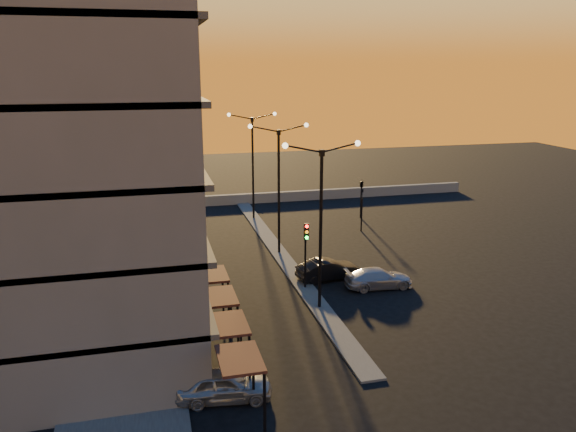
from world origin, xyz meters
The scene contains 14 objects.
ground centered at (0.00, 0.00, 0.00)m, with size 120.00×120.00×0.00m, color black.
sidewalk_west centered at (-10.50, 4.00, 0.06)m, with size 5.00×40.00×0.12m, color #4C4C4A.
median centered at (0.00, 10.00, 0.06)m, with size 1.20×36.00×0.12m, color #4C4C4A.
parapet centered at (2.00, 26.00, 0.50)m, with size 44.00×0.50×1.00m, color gray.
building centered at (-14.00, 0.03, 11.91)m, with size 14.35×17.08×25.00m.
streetlamp_near centered at (0.00, 0.00, 5.59)m, with size 4.32×0.32×9.51m.
streetlamp_mid centered at (0.00, 10.00, 5.59)m, with size 4.32×0.32×9.51m.
streetlamp_far centered at (0.00, 20.00, 5.59)m, with size 4.32×0.32×9.51m.
traffic_light_main centered at (0.00, 2.87, 2.89)m, with size 0.28×0.44×4.25m.
signal_east_a centered at (8.00, 14.00, 1.93)m, with size 0.13×0.16×3.60m.
signal_east_b centered at (9.50, 18.00, 3.10)m, with size 0.42×1.99×3.60m.
car_hatchback centered at (-6.50, -7.67, 0.67)m, with size 1.59×3.94×1.34m, color #9A9EA1.
car_sedan centered at (1.87, 4.17, 0.67)m, with size 1.42×4.08×1.34m, color black.
car_wagon centered at (4.50, 2.10, 0.62)m, with size 1.72×4.24×1.23m, color #B3B5BC.
Camera 1 is at (-8.95, -28.16, 13.31)m, focal length 35.00 mm.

